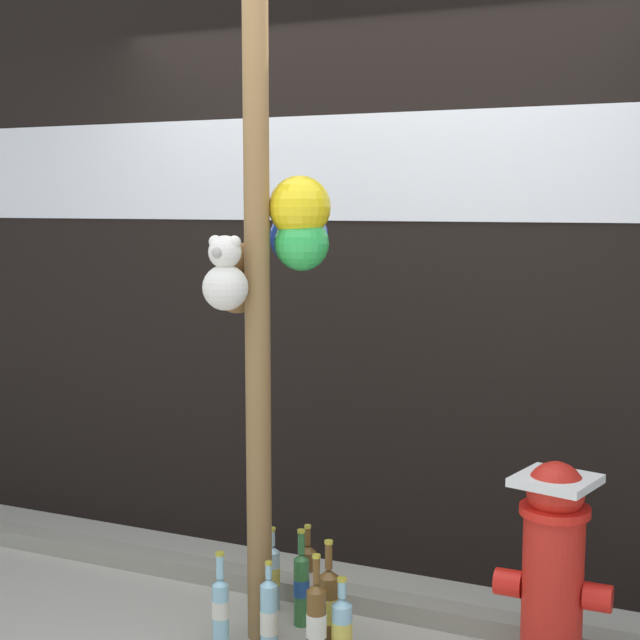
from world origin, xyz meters
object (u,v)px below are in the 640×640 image
bottle_0 (221,608)px  bottle_6 (329,608)px  bottle_7 (269,615)px  bottle_1 (272,575)px  bottle_3 (301,586)px  bottle_2 (308,579)px  memorial_post (270,206)px  bottle_5 (316,624)px  fire_hydrant (553,567)px  bottle_4 (342,631)px

bottle_0 → bottle_6: bearing=17.0°
bottle_6 → bottle_7: size_ratio=1.26×
bottle_1 → bottle_3: (0.18, -0.09, 0.01)m
bottle_2 → memorial_post: bearing=-106.3°
bottle_6 → memorial_post: bearing=169.8°
memorial_post → bottle_1: bearing=117.4°
bottle_3 → bottle_5: bearing=-56.1°
bottle_5 → bottle_7: size_ratio=1.25×
fire_hydrant → bottle_6: fire_hydrant is taller
bottle_4 → fire_hydrant: bearing=17.0°
bottle_0 → bottle_7: (0.19, 0.04, -0.01)m
bottle_2 → bottle_4: 0.46m
bottle_3 → bottle_6: (0.19, -0.16, 0.01)m
memorial_post → bottle_7: 1.54m
memorial_post → bottle_3: 1.52m
bottle_4 → bottle_7: 0.31m
memorial_post → bottle_6: (0.26, -0.05, -1.50)m
bottle_0 → bottle_5: 0.41m
bottle_5 → bottle_7: bearing=163.9°
bottle_1 → bottle_2: 0.16m
bottle_4 → bottle_5: size_ratio=0.79×
bottle_4 → bottle_7: (-0.31, 0.02, -0.00)m
bottle_5 → bottle_4: bearing=30.1°
memorial_post → bottle_5: bearing=-34.5°
bottle_3 → bottle_5: size_ratio=0.92×
bottle_1 → bottle_4: bottle_1 is taller
bottle_1 → bottle_0: bearing=-95.1°
memorial_post → bottle_4: bearing=-21.9°
bottle_2 → bottle_3: bottle_3 is taller
bottle_0 → bottle_5: bottle_5 is taller
bottle_0 → bottle_2: bearing=62.5°
bottle_3 → bottle_4: bearing=-42.0°
bottle_4 → bottle_5: (-0.08, -0.05, 0.03)m
bottle_1 → bottle_7: (0.15, -0.32, -0.01)m
fire_hydrant → bottle_3: fire_hydrant is taller
fire_hydrant → bottle_0: 1.26m
bottle_3 → memorial_post: bearing=-123.9°
fire_hydrant → bottle_1: bearing=173.9°
bottle_5 → bottle_2: bearing=118.8°
memorial_post → bottle_7: size_ratio=8.38×
bottle_3 → bottle_7: bearing=-96.0°
bottle_1 → bottle_7: bottle_1 is taller
bottle_0 → bottle_4: bottle_0 is taller
memorial_post → bottle_3: size_ratio=7.31×
fire_hydrant → bottle_1: 1.21m
memorial_post → fire_hydrant: 1.65m
fire_hydrant → bottle_2: fire_hydrant is taller
fire_hydrant → bottle_7: (-1.02, -0.20, -0.28)m
bottle_1 → bottle_7: 0.36m
bottle_0 → bottle_6: (0.40, 0.12, 0.02)m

